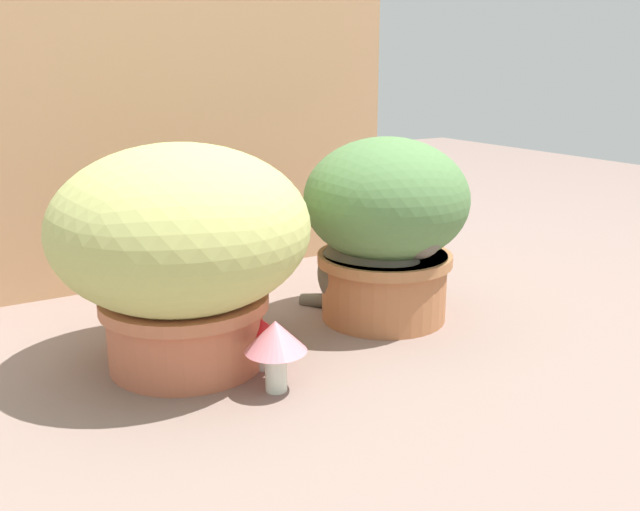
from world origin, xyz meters
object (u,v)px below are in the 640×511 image
object	(u,v)px
mushroom_ornament_pink	(276,341)
leafy_planter	(386,223)
cat	(378,273)
mushroom_ornament_red	(261,333)
grass_planter	(181,245)

from	to	relation	value
mushroom_ornament_pink	leafy_planter	bearing A→B (deg)	27.78
cat	mushroom_ornament_red	size ratio (longest dim) A/B	3.70
leafy_planter	cat	distance (m)	0.12
grass_planter	cat	distance (m)	0.47
leafy_planter	grass_planter	bearing A→B (deg)	-179.17
cat	grass_planter	bearing A→B (deg)	177.51
cat	mushroom_ornament_red	world-z (taller)	cat
grass_planter	cat	xyz separation A→B (m)	(0.46, -0.02, -0.13)
mushroom_ornament_red	mushroom_ornament_pink	bearing A→B (deg)	-102.06
cat	mushroom_ornament_pink	size ratio (longest dim) A/B	2.78
cat	mushroom_ornament_pink	distance (m)	0.40
mushroom_ornament_red	leafy_planter	bearing A→B (deg)	15.79
grass_planter	mushroom_ornament_pink	xyz separation A→B (m)	(0.10, -0.20, -0.15)
grass_planter	mushroom_ornament_red	bearing A→B (deg)	-39.73
cat	mushroom_ornament_pink	bearing A→B (deg)	-153.14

